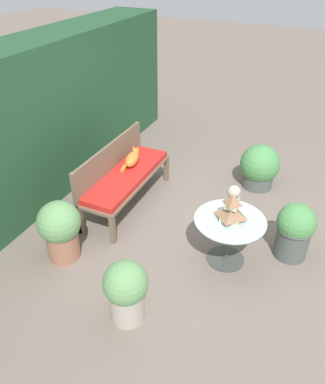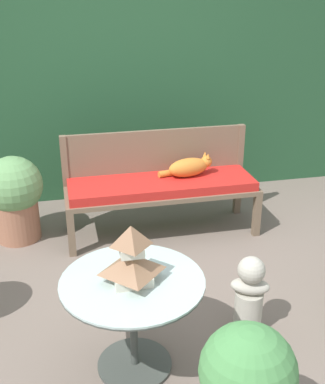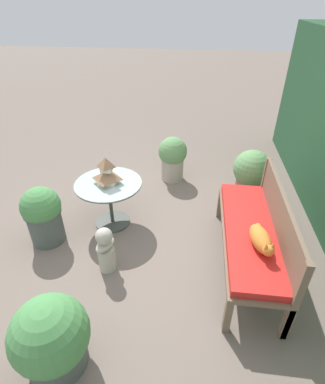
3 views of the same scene
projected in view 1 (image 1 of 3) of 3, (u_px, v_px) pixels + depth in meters
The scene contains 12 objects.
ground at pixel (185, 231), 4.83m from camera, with size 30.00×30.00×0.00m, color #75665B.
foliage_hedge_back at pixel (29, 125), 5.05m from camera, with size 6.40×0.83×2.11m, color #234C2D.
garden_bench at pixel (127, 178), 5.11m from camera, with size 1.67×0.53×0.50m.
bench_backrest at pixel (110, 161), 5.08m from camera, with size 1.67×0.06×0.88m.
cat at pixel (132, 159), 5.24m from camera, with size 0.49×0.23×0.19m.
patio_table at pixel (229, 229), 4.15m from camera, with size 0.79×0.79×0.59m.
pagoda_birdhouse at pixel (232, 210), 4.00m from camera, with size 0.27×0.27×0.33m.
garden_bust at pixel (233, 203), 4.89m from camera, with size 0.28×0.22×0.54m.
potted_plant_patio_mid at pixel (259, 167), 5.57m from camera, with size 0.58×0.58×0.67m.
potted_plant_bench_left at pixel (295, 230), 4.28m from camera, with size 0.44×0.44×0.71m.
potted_plant_hedge_corner at pixel (60, 229), 4.24m from camera, with size 0.49×0.49×0.75m.
potted_plant_table_far at pixel (126, 290), 3.54m from camera, with size 0.43×0.43×0.69m.
Camera 1 is at (-3.51, -1.28, 3.12)m, focal length 35.00 mm.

